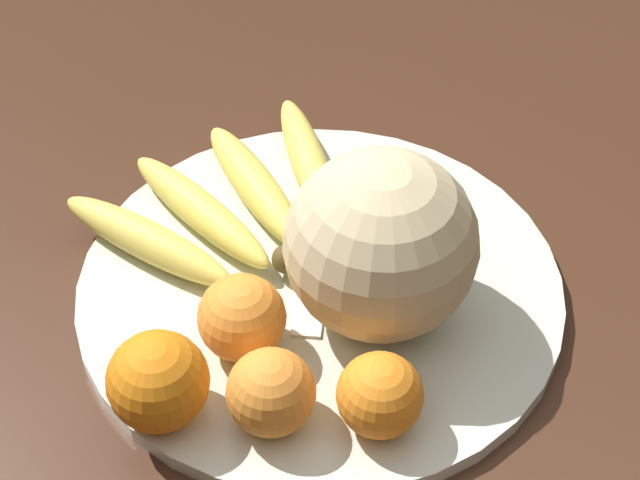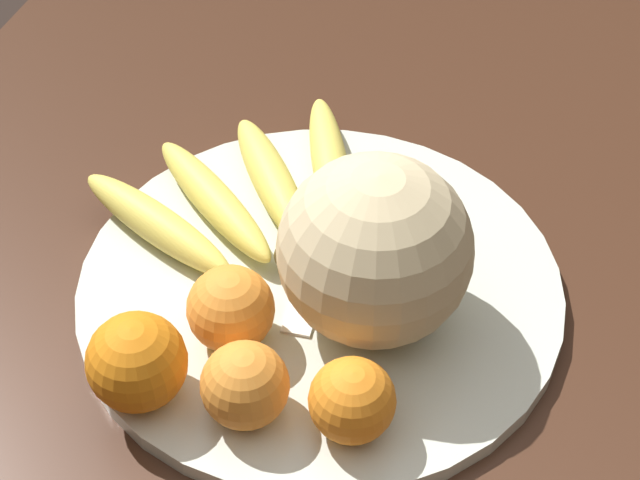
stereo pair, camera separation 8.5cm
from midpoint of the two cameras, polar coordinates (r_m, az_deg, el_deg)
name	(u,v)px [view 2 (the right image)]	position (r m, az deg, el deg)	size (l,w,h in m)	color
kitchen_table	(340,387)	(0.97, 3.60, -7.96)	(1.23, 0.96, 0.76)	#3D2316
fruit_bowl	(320,288)	(0.89, 2.73, -2.73)	(0.40, 0.40, 0.02)	beige
melon	(375,251)	(0.81, 5.96, -0.71)	(0.15, 0.15, 0.15)	beige
banana_bunch	(246,193)	(0.94, -1.39, 2.43)	(0.26, 0.26, 0.03)	#473819
orange_front_left	(245,385)	(0.78, -0.88, -7.93)	(0.07, 0.07, 0.07)	orange
orange_front_right	(137,362)	(0.79, -6.71, -6.65)	(0.08, 0.08, 0.08)	orange
orange_mid_center	(231,309)	(0.82, -1.84, -3.85)	(0.07, 0.07, 0.07)	orange
orange_back_left	(352,400)	(0.77, 4.91, -8.70)	(0.06, 0.06, 0.06)	orange
produce_tag	(307,299)	(0.87, 2.08, -3.30)	(0.08, 0.03, 0.00)	white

